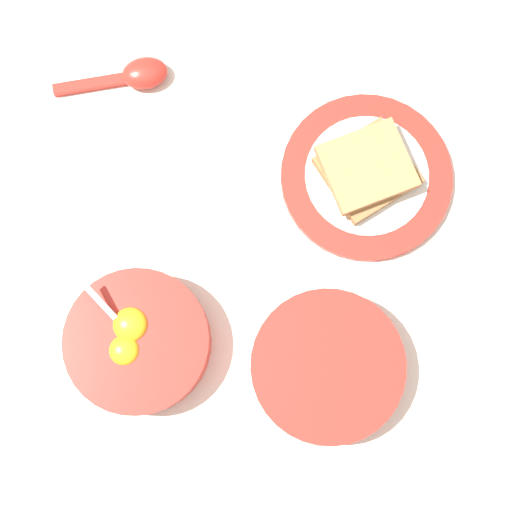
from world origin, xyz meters
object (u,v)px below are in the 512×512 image
(egg_bowl, at_px, (138,341))
(toast_sandwich, at_px, (367,169))
(toast_plate, at_px, (366,177))
(soup_spoon, at_px, (135,75))
(congee_bowl, at_px, (327,366))

(egg_bowl, distance_m, toast_sandwich, 0.35)
(egg_bowl, bearing_deg, toast_plate, -33.67)
(egg_bowl, xyz_separation_m, soup_spoon, (0.32, 0.13, -0.01))
(egg_bowl, distance_m, soup_spoon, 0.34)
(soup_spoon, distance_m, congee_bowl, 0.44)
(toast_plate, height_order, soup_spoon, soup_spoon)
(toast_plate, relative_size, soup_spoon, 1.50)
(egg_bowl, distance_m, congee_bowl, 0.22)
(toast_plate, xyz_separation_m, soup_spoon, (0.03, 0.32, 0.01))
(toast_plate, relative_size, toast_sandwich, 1.52)
(egg_bowl, distance_m, toast_plate, 0.35)
(toast_sandwich, xyz_separation_m, congee_bowl, (-0.24, -0.03, -0.00))
(toast_plate, distance_m, soup_spoon, 0.32)
(toast_plate, bearing_deg, congee_bowl, -173.64)
(toast_sandwich, relative_size, soup_spoon, 0.99)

